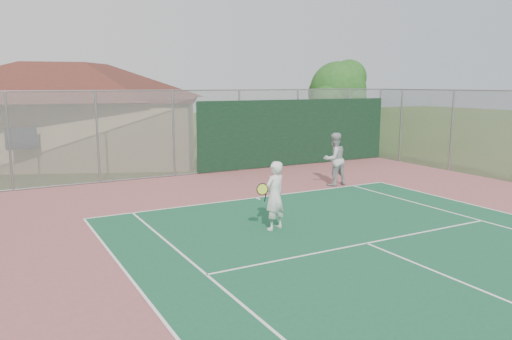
% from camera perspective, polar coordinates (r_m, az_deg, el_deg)
% --- Properties ---
extents(back_fence, '(20.08, 0.11, 3.53)m').
position_cam_1_polar(back_fence, '(21.74, -1.63, 4.31)').
color(back_fence, gray).
rests_on(back_fence, ground).
extents(side_fence_right, '(0.08, 9.00, 3.50)m').
position_cam_1_polar(side_fence_right, '(23.19, 21.45, 4.19)').
color(side_fence_right, gray).
rests_on(side_fence_right, ground).
extents(clubhouse, '(15.47, 13.17, 5.65)m').
position_cam_1_polar(clubhouse, '(26.33, -20.62, 7.27)').
color(clubhouse, tan).
rests_on(clubhouse, ground).
extents(tree, '(3.63, 3.44, 5.06)m').
position_cam_1_polar(tree, '(27.86, 9.50, 8.80)').
color(tree, '#322212').
rests_on(tree, ground).
extents(player_white_front, '(1.07, 0.68, 1.79)m').
position_cam_1_polar(player_white_front, '(12.82, 2.12, -3.02)').
color(player_white_front, silver).
rests_on(player_white_front, ground).
extents(player_grey_back, '(0.98, 0.77, 1.96)m').
position_cam_1_polar(player_grey_back, '(18.70, 8.93, 1.18)').
color(player_grey_back, '#AEB1B3').
rests_on(player_grey_back, ground).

